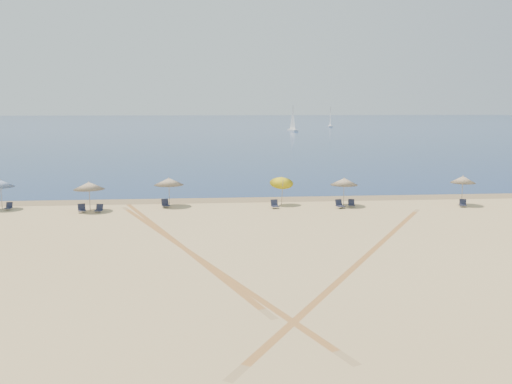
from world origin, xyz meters
The scene contains 20 objects.
ground centered at (0.00, 0.00, 0.00)m, with size 160.00×160.00×0.00m, color tan.
ocean centered at (0.00, 225.00, 0.01)m, with size 500.00×500.00×0.00m, color #0C2151.
wet_sand centered at (0.00, 24.00, 0.00)m, with size 500.00×500.00×0.00m, color olive.
umbrella_0 centered at (-19.72, 21.33, 2.03)m, with size 2.07×2.07×2.38m.
umbrella_1 centered at (-12.75, 20.03, 1.96)m, with size 2.33×2.33×2.30m.
umbrella_2 centered at (-6.85, 21.51, 2.00)m, with size 2.35×2.35×2.34m.
umbrella_3 centered at (2.19, 21.19, 2.04)m, with size 1.90×1.97×2.66m.
umbrella_4 centered at (7.13, 20.45, 1.97)m, with size 2.20×2.20×2.31m.
umbrella_5 centered at (16.74, 19.90, 2.10)m, with size 1.97×1.97×2.44m.
chair_1 centered at (-19.14, 21.11, 0.26)m, with size 0.52×0.60×0.59m.
chair_2 centered at (-13.24, 19.51, 0.29)m, with size 0.74×0.79×0.66m.
chair_3 centered at (-11.96, 19.42, 0.28)m, with size 0.64×0.71×0.64m.
chair_4 centered at (-7.12, 20.98, 0.29)m, with size 0.75×0.81×0.67m.
chair_5 centered at (1.47, 19.93, 0.30)m, with size 0.64×0.73×0.67m.
chair_6 centered at (6.56, 19.51, 0.30)m, with size 0.75×0.81×0.69m.
chair_7 centered at (7.64, 19.95, 0.27)m, with size 0.58×0.66×0.61m.
chair_8 centered at (16.46, 19.11, 0.27)m, with size 0.70×0.75×0.62m.
sailboat_0 centered at (22.65, 144.81, 2.47)m, with size 2.77×5.66×8.18m.
sailboat_1 centered at (41.99, 176.36, 2.31)m, with size 2.01×5.27×7.65m.
tire_tracks centered at (-2.12, 8.68, 0.00)m, with size 48.82×44.08×0.00m.
Camera 1 is at (-3.55, -20.31, 7.97)m, focal length 36.83 mm.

